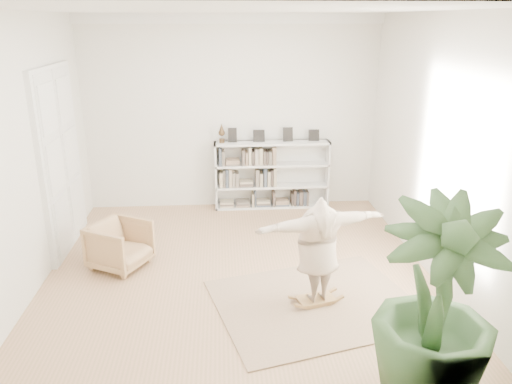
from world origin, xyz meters
TOP-DOWN VIEW (x-y plane):
  - floor at (0.00, 0.00)m, footprint 6.00×6.00m
  - room_shell at (0.00, 2.94)m, footprint 6.00×6.00m
  - doors at (-2.70, 1.30)m, footprint 0.09×1.78m
  - bookshelf at (0.74, 2.82)m, footprint 2.20×0.35m
  - armchair at (-1.74, 0.45)m, footprint 1.03×1.02m
  - rug at (0.96, -0.79)m, footprint 2.93×2.57m
  - rocker_board at (0.96, -0.79)m, footprint 0.53×0.39m
  - person at (0.96, -0.79)m, footprint 1.77×0.88m
  - houseplant at (1.71, -2.52)m, footprint 1.26×1.26m

SIDE VIEW (x-z plane):
  - floor at x=0.00m, z-range 0.00..0.00m
  - rug at x=0.96m, z-range 0.00..0.02m
  - rocker_board at x=0.96m, z-range 0.01..0.12m
  - armchair at x=-1.74m, z-range 0.00..0.69m
  - bookshelf at x=0.74m, z-range -0.18..1.46m
  - person at x=0.96m, z-range 0.12..1.51m
  - houseplant at x=1.71m, z-range 0.00..2.02m
  - doors at x=-2.70m, z-range -0.06..2.86m
  - room_shell at x=0.00m, z-range 0.51..6.51m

